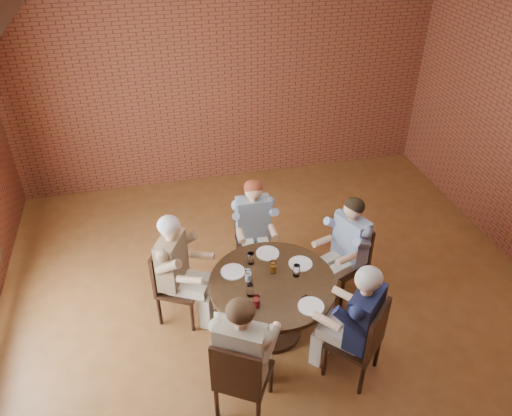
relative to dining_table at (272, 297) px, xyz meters
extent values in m
plane|color=brown|center=(0.17, 0.00, -0.53)|extent=(7.00, 7.00, 0.00)
plane|color=white|center=(0.17, 0.00, 2.87)|extent=(7.00, 7.00, 0.00)
plane|color=brown|center=(0.17, 3.50, 1.17)|extent=(7.00, 0.00, 7.00)
cylinder|color=black|center=(0.00, 0.00, -0.50)|extent=(0.67, 0.67, 0.06)
cylinder|color=black|center=(0.00, 0.00, -0.18)|extent=(0.19, 0.19, 0.64)
cylinder|color=#362313|center=(0.00, 0.00, 0.20)|extent=(1.34, 1.34, 0.05)
cube|color=black|center=(0.99, 0.42, -0.10)|extent=(0.56, 0.56, 0.04)
cube|color=black|center=(1.17, 0.49, 0.17)|extent=(0.20, 0.41, 0.49)
cylinder|color=black|center=(0.75, 0.52, -0.32)|extent=(0.04, 0.04, 0.41)
cylinder|color=black|center=(0.89, 0.17, -0.32)|extent=(0.04, 0.04, 0.41)
cylinder|color=black|center=(1.09, 0.66, -0.32)|extent=(0.04, 0.04, 0.41)
cylinder|color=black|center=(1.24, 0.32, -0.32)|extent=(0.04, 0.04, 0.41)
cube|color=black|center=(0.04, 1.03, -0.10)|extent=(0.44, 0.44, 0.04)
cube|color=black|center=(0.05, 1.22, 0.16)|extent=(0.43, 0.06, 0.49)
cylinder|color=black|center=(-0.15, 0.85, -0.32)|extent=(0.04, 0.04, 0.41)
cylinder|color=black|center=(0.22, 0.84, -0.32)|extent=(0.04, 0.04, 0.41)
cylinder|color=black|center=(-0.14, 1.22, -0.32)|extent=(0.04, 0.04, 0.41)
cylinder|color=black|center=(0.23, 1.21, -0.32)|extent=(0.04, 0.04, 0.41)
cube|color=black|center=(-0.94, 0.48, -0.10)|extent=(0.60, 0.60, 0.04)
cube|color=black|center=(-1.12, 0.57, 0.18)|extent=(0.24, 0.42, 0.51)
cylinder|color=black|center=(-0.86, 0.22, -0.32)|extent=(0.04, 0.04, 0.41)
cylinder|color=black|center=(-0.68, 0.56, -0.32)|extent=(0.04, 0.04, 0.41)
cylinder|color=black|center=(-1.20, 0.40, -0.32)|extent=(0.04, 0.04, 0.41)
cylinder|color=black|center=(-1.02, 0.74, -0.32)|extent=(0.04, 0.04, 0.41)
cube|color=black|center=(-0.49, -0.83, -0.10)|extent=(0.64, 0.64, 0.04)
cube|color=black|center=(-0.60, -1.01, 0.19)|extent=(0.42, 0.27, 0.53)
cylinder|color=black|center=(-0.21, -0.76, -0.32)|extent=(0.04, 0.04, 0.41)
cylinder|color=black|center=(-0.56, -0.55, -0.32)|extent=(0.04, 0.04, 0.41)
cylinder|color=black|center=(-0.42, -1.11, -0.32)|extent=(0.04, 0.04, 0.41)
cylinder|color=black|center=(-0.77, -0.90, -0.32)|extent=(0.04, 0.04, 0.41)
cube|color=black|center=(0.65, -0.70, -0.10)|extent=(0.65, 0.65, 0.04)
cube|color=black|center=(0.80, -0.85, 0.18)|extent=(0.36, 0.34, 0.53)
cylinder|color=black|center=(0.66, -0.41, -0.32)|extent=(0.04, 0.04, 0.41)
cylinder|color=black|center=(0.37, -0.69, -0.32)|extent=(0.04, 0.04, 0.41)
cylinder|color=black|center=(0.94, -0.70, -0.32)|extent=(0.04, 0.04, 0.41)
cylinder|color=black|center=(0.64, -0.98, -0.32)|extent=(0.04, 0.04, 0.41)
cylinder|color=white|center=(0.37, 0.19, 0.23)|extent=(0.26, 0.26, 0.01)
cylinder|color=white|center=(0.06, 0.45, 0.23)|extent=(0.26, 0.26, 0.01)
cylinder|color=white|center=(-0.38, 0.24, 0.23)|extent=(0.26, 0.26, 0.01)
cylinder|color=white|center=(0.27, -0.44, 0.23)|extent=(0.26, 0.26, 0.01)
cylinder|color=white|center=(0.27, 0.03, 0.29)|extent=(0.07, 0.07, 0.14)
cylinder|color=white|center=(0.04, 0.15, 0.29)|extent=(0.07, 0.07, 0.14)
cylinder|color=white|center=(-0.16, 0.33, 0.29)|extent=(0.07, 0.07, 0.14)
cylinder|color=white|center=(-0.24, 0.07, 0.29)|extent=(0.07, 0.07, 0.14)
cylinder|color=white|center=(-0.27, -0.14, 0.29)|extent=(0.07, 0.07, 0.14)
cylinder|color=white|center=(-0.25, -0.31, 0.29)|extent=(0.07, 0.07, 0.14)
cube|color=black|center=(0.27, -0.34, 0.23)|extent=(0.11, 0.14, 0.01)
camera|label=1|loc=(-1.06, -3.71, 3.81)|focal=35.00mm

